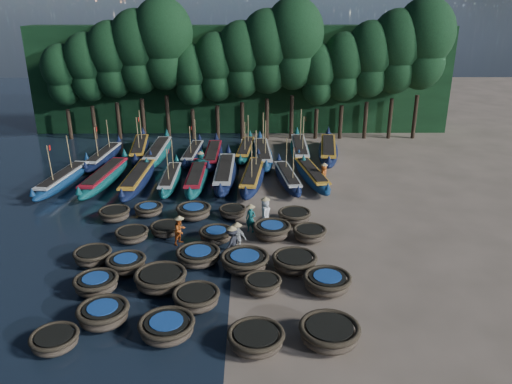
{
  "coord_description": "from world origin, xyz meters",
  "views": [
    {
      "loc": [
        0.99,
        -25.73,
        12.16
      ],
      "look_at": [
        1.23,
        2.52,
        1.3
      ],
      "focal_mm": 35.0,
      "sensor_mm": 36.0,
      "label": 1
    }
  ],
  "objects_px": {
    "coracle_16": "(166,229)",
    "coracle_20": "(114,214)",
    "long_boat_5": "(225,174)",
    "long_boat_16": "(300,150)",
    "coracle_12": "(198,256)",
    "coracle_17": "(216,235)",
    "coracle_3": "(256,339)",
    "fisherman_4": "(237,237)",
    "coracle_0": "(55,340)",
    "fisherman_2": "(180,230)",
    "coracle_8": "(263,284)",
    "long_boat_2": "(138,179)",
    "long_boat_8": "(312,175)",
    "fisherman_6": "(324,174)",
    "coracle_21": "(149,210)",
    "long_boat_4": "(197,177)",
    "coracle_6": "(161,279)",
    "long_boat_15": "(263,154)",
    "coracle_11": "(126,264)",
    "long_boat_11": "(158,152)",
    "coracle_14": "(295,262)",
    "long_boat_6": "(253,177)",
    "long_boat_9": "(104,157)",
    "fisherman_1": "(251,217)",
    "long_boat_13": "(213,155)",
    "long_boat_3": "(170,179)",
    "long_boat_14": "(246,150)",
    "fisherman_0": "(265,212)",
    "coracle_13": "(245,261)",
    "coracle_22": "(194,212)",
    "long_boat_12": "(193,154)",
    "long_boat_7": "(288,178)",
    "long_boat_10": "(140,149)",
    "long_boat_17": "(328,150)",
    "coracle_10": "(93,256)",
    "coracle_5": "(96,284)",
    "coracle_19": "(310,233)",
    "coracle_9": "(327,282)",
    "long_boat_1": "(105,177)",
    "coracle_23": "(233,212)",
    "coracle_24": "(294,216)",
    "coracle_18": "(272,230)",
    "long_boat_0": "(63,180)",
    "coracle_1": "(103,314)",
    "coracle_2": "(167,327)"
  },
  "relations": [
    {
      "from": "coracle_24",
      "to": "fisherman_4",
      "type": "bearing_deg",
      "value": -132.36
    },
    {
      "from": "coracle_17",
      "to": "coracle_6",
      "type": "bearing_deg",
      "value": -115.22
    },
    {
      "from": "long_boat_11",
      "to": "coracle_14",
      "type": "bearing_deg",
      "value": -60.73
    },
    {
      "from": "long_boat_5",
      "to": "fisherman_1",
      "type": "xyz_separation_m",
      "value": [
        1.85,
        -8.33,
        0.29
      ]
    },
    {
      "from": "coracle_21",
      "to": "long_boat_14",
      "type": "height_order",
      "value": "long_boat_14"
    },
    {
      "from": "coracle_19",
      "to": "coracle_9",
      "type": "bearing_deg",
      "value": -87.31
    },
    {
      "from": "long_boat_5",
      "to": "long_boat_9",
      "type": "distance_m",
      "value": 10.9
    },
    {
      "from": "coracle_1",
      "to": "coracle_2",
      "type": "relative_size",
      "value": 0.93
    },
    {
      "from": "coracle_8",
      "to": "long_boat_12",
      "type": "distance_m",
      "value": 20.68
    },
    {
      "from": "long_boat_9",
      "to": "fisherman_4",
      "type": "relative_size",
      "value": 4.28
    },
    {
      "from": "coracle_0",
      "to": "long_boat_10",
      "type": "distance_m",
      "value": 25.03
    },
    {
      "from": "coracle_20",
      "to": "long_boat_0",
      "type": "height_order",
      "value": "long_boat_0"
    },
    {
      "from": "long_boat_15",
      "to": "coracle_11",
      "type": "bearing_deg",
      "value": -113.75
    },
    {
      "from": "long_boat_1",
      "to": "long_boat_6",
      "type": "bearing_deg",
      "value": 6.28
    },
    {
      "from": "coracle_16",
      "to": "fisherman_6",
      "type": "distance_m",
      "value": 12.61
    },
    {
      "from": "long_boat_3",
      "to": "long_boat_12",
      "type": "relative_size",
      "value": 0.99
    },
    {
      "from": "coracle_10",
      "to": "long_boat_8",
      "type": "relative_size",
      "value": 0.26
    },
    {
      "from": "long_boat_10",
      "to": "coracle_3",
      "type": "bearing_deg",
      "value": -76.45
    },
    {
      "from": "long_boat_3",
      "to": "long_boat_6",
      "type": "bearing_deg",
      "value": 1.12
    },
    {
      "from": "long_boat_2",
      "to": "long_boat_13",
      "type": "relative_size",
      "value": 1.04
    },
    {
      "from": "long_boat_3",
      "to": "long_boat_13",
      "type": "relative_size",
      "value": 0.88
    },
    {
      "from": "fisherman_4",
      "to": "fisherman_0",
      "type": "bearing_deg",
      "value": 79.38
    },
    {
      "from": "coracle_16",
      "to": "coracle_20",
      "type": "distance_m",
      "value": 3.89
    },
    {
      "from": "coracle_21",
      "to": "long_boat_4",
      "type": "bearing_deg",
      "value": 66.11
    },
    {
      "from": "long_boat_10",
      "to": "fisherman_6",
      "type": "relative_size",
      "value": 4.81
    },
    {
      "from": "coracle_23",
      "to": "long_boat_14",
      "type": "height_order",
      "value": "long_boat_14"
    },
    {
      "from": "long_boat_17",
      "to": "coracle_6",
      "type": "bearing_deg",
      "value": -109.55
    },
    {
      "from": "coracle_12",
      "to": "fisherman_0",
      "type": "xyz_separation_m",
      "value": [
        3.41,
        4.2,
        0.52
      ]
    },
    {
      "from": "coracle_23",
      "to": "long_boat_6",
      "type": "xyz_separation_m",
      "value": [
        1.22,
        5.69,
        0.22
      ]
    },
    {
      "from": "long_boat_2",
      "to": "coracle_18",
      "type": "bearing_deg",
      "value": -40.65
    },
    {
      "from": "coracle_10",
      "to": "coracle_6",
      "type": "bearing_deg",
      "value": -31.55
    },
    {
      "from": "long_boat_8",
      "to": "fisherman_6",
      "type": "bearing_deg",
      "value": -47.94
    },
    {
      "from": "coracle_3",
      "to": "fisherman_4",
      "type": "xyz_separation_m",
      "value": [
        -0.9,
        7.64,
        0.45
      ]
    },
    {
      "from": "long_boat_12",
      "to": "long_boat_17",
      "type": "height_order",
      "value": "long_boat_12"
    },
    {
      "from": "coracle_16",
      "to": "long_boat_1",
      "type": "relative_size",
      "value": 0.24
    },
    {
      "from": "coracle_8",
      "to": "long_boat_2",
      "type": "xyz_separation_m",
      "value": [
        -8.4,
        13.62,
        0.18
      ]
    },
    {
      "from": "coracle_11",
      "to": "long_boat_9",
      "type": "relative_size",
      "value": 0.25
    },
    {
      "from": "coracle_5",
      "to": "coracle_0",
      "type": "bearing_deg",
      "value": -96.43
    },
    {
      "from": "coracle_22",
      "to": "long_boat_5",
      "type": "height_order",
      "value": "long_boat_5"
    },
    {
      "from": "long_boat_14",
      "to": "fisherman_2",
      "type": "distance_m",
      "value": 16.38
    },
    {
      "from": "coracle_3",
      "to": "long_boat_7",
      "type": "height_order",
      "value": "long_boat_7"
    },
    {
      "from": "coracle_12",
      "to": "coracle_17",
      "type": "xyz_separation_m",
      "value": [
        0.73,
        2.36,
        -0.0
      ]
    },
    {
      "from": "coracle_16",
      "to": "fisherman_0",
      "type": "xyz_separation_m",
      "value": [
        5.5,
        0.97,
        0.58
      ]
    },
    {
      "from": "long_boat_17",
      "to": "fisherman_0",
      "type": "xyz_separation_m",
      "value": [
        -5.55,
        -13.6,
        0.33
      ]
    },
    {
      "from": "long_boat_16",
      "to": "coracle_6",
      "type": "bearing_deg",
      "value": -110.18
    },
    {
      "from": "long_boat_5",
      "to": "long_boat_16",
      "type": "height_order",
      "value": "long_boat_16"
    },
    {
      "from": "long_boat_6",
      "to": "long_boat_9",
      "type": "xyz_separation_m",
      "value": [
        -11.89,
        5.19,
        -0.06
      ]
    },
    {
      "from": "long_boat_14",
      "to": "fisherman_1",
      "type": "relative_size",
      "value": 4.3
    },
    {
      "from": "coracle_0",
      "to": "fisherman_2",
      "type": "relative_size",
      "value": 1.25
    },
    {
      "from": "coracle_13",
      "to": "coracle_22",
      "type": "distance_m",
      "value": 6.81
    }
  ]
}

